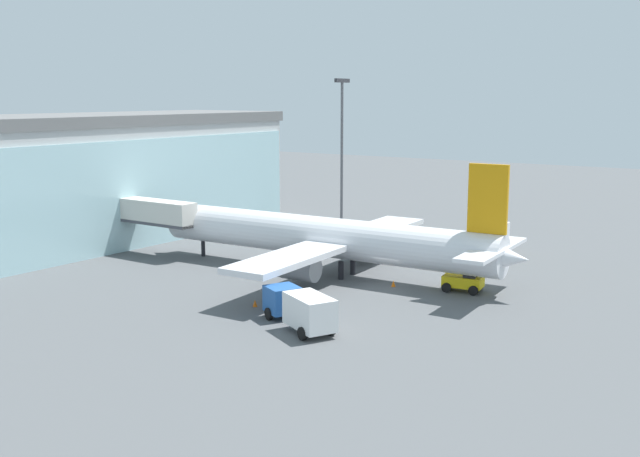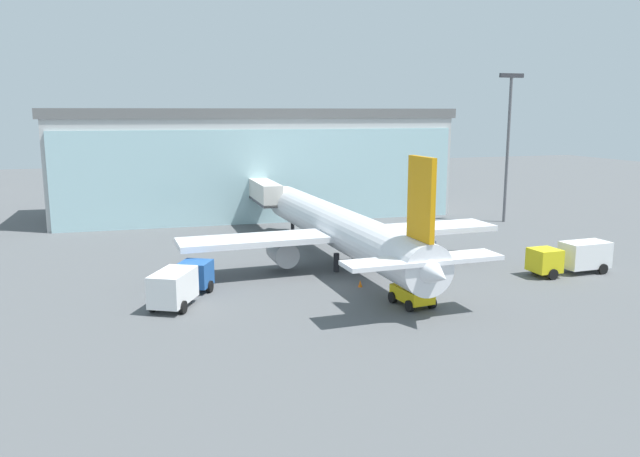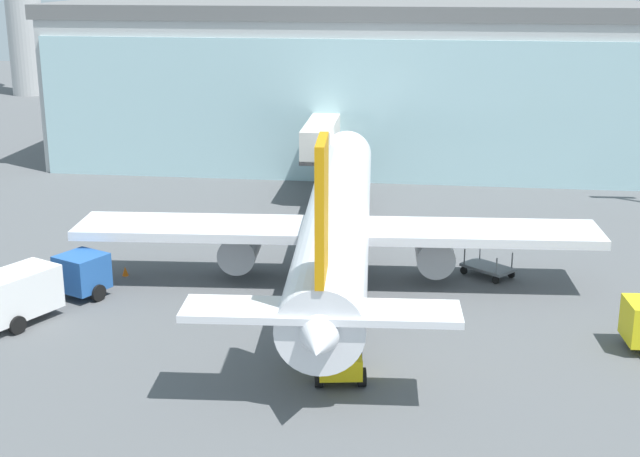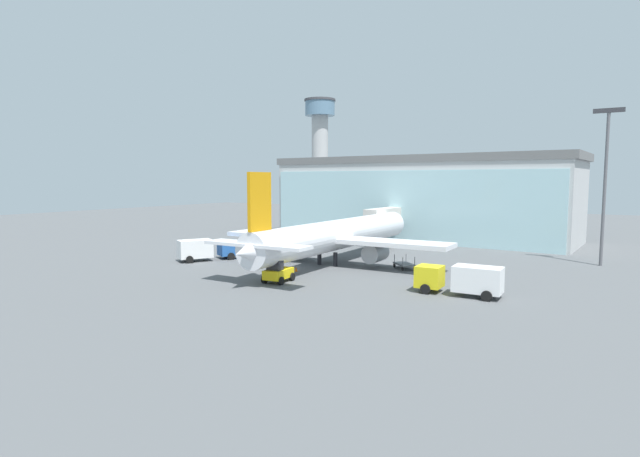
{
  "view_description": "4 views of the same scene",
  "coord_description": "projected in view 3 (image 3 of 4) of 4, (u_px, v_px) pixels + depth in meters",
  "views": [
    {
      "loc": [
        -55.18,
        -28.18,
        16.07
      ],
      "look_at": [
        -0.04,
        6.73,
        4.35
      ],
      "focal_mm": 42.0,
      "sensor_mm": 36.0,
      "label": 1
    },
    {
      "loc": [
        -17.61,
        -44.39,
        13.55
      ],
      "look_at": [
        -0.9,
        6.27,
        3.53
      ],
      "focal_mm": 35.0,
      "sensor_mm": 36.0,
      "label": 2
    },
    {
      "loc": [
        3.85,
        -41.13,
        17.01
      ],
      "look_at": [
        0.13,
        6.36,
        2.88
      ],
      "focal_mm": 50.0,
      "sensor_mm": 36.0,
      "label": 3
    },
    {
      "loc": [
        30.76,
        -44.78,
        10.01
      ],
      "look_at": [
        -0.8,
        6.07,
        4.12
      ],
      "focal_mm": 28.0,
      "sensor_mm": 36.0,
      "label": 4
    }
  ],
  "objects": [
    {
      "name": "ground",
      "position": [
        307.0,
        320.0,
        44.43
      ],
      "size": [
        240.0,
        240.0,
        0.0
      ],
      "primitive_type": "plane",
      "color": "#545659"
    },
    {
      "name": "terminal_building",
      "position": [
        346.0,
        84.0,
        78.16
      ],
      "size": [
        51.57,
        18.52,
        13.93
      ],
      "rotation": [
        0.0,
        0.0,
        -0.05
      ],
      "color": "#B5B5B5",
      "rests_on": "ground"
    },
    {
      "name": "jet_bridge",
      "position": [
        323.0,
        136.0,
        69.12
      ],
      "size": [
        2.59,
        12.21,
        5.62
      ],
      "rotation": [
        0.0,
        0.0,
        1.54
      ],
      "color": "beige",
      "rests_on": "ground"
    },
    {
      "name": "airplane",
      "position": [
        337.0,
        220.0,
        49.75
      ],
      "size": [
        28.71,
        37.37,
        10.71
      ],
      "rotation": [
        0.0,
        0.0,
        1.59
      ],
      "color": "silver",
      "rests_on": "ground"
    },
    {
      "name": "catering_truck",
      "position": [
        39.0,
        286.0,
        44.82
      ],
      "size": [
        5.43,
        7.46,
        2.65
      ],
      "rotation": [
        0.0,
        0.0,
        1.07
      ],
      "color": "#2659A5",
      "rests_on": "ground"
    },
    {
      "name": "baggage_cart",
      "position": [
        488.0,
        268.0,
        50.55
      ],
      "size": [
        3.14,
        3.08,
        1.5
      ],
      "rotation": [
        0.0,
        0.0,
        2.39
      ],
      "color": "slate",
      "rests_on": "ground"
    },
    {
      "name": "pushback_tug",
      "position": [
        339.0,
        355.0,
        38.12
      ],
      "size": [
        2.49,
        3.39,
        2.3
      ],
      "rotation": [
        0.0,
        0.0,
        1.69
      ],
      "color": "yellow",
      "rests_on": "ground"
    },
    {
      "name": "safety_cone_nose",
      "position": [
        310.0,
        319.0,
        43.86
      ],
      "size": [
        0.36,
        0.36,
        0.55
      ],
      "primitive_type": "cone",
      "color": "orange",
      "rests_on": "ground"
    },
    {
      "name": "safety_cone_wingtip",
      "position": [
        125.0,
        271.0,
        50.66
      ],
      "size": [
        0.36,
        0.36,
        0.55
      ],
      "primitive_type": "cone",
      "color": "orange",
      "rests_on": "ground"
    }
  ]
}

